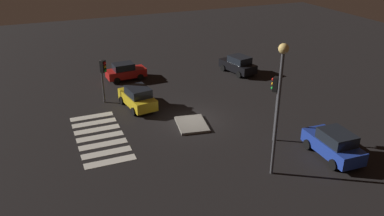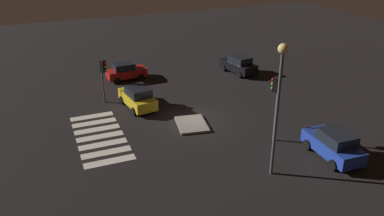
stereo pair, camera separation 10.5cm
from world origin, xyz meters
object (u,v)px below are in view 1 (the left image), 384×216
at_px(car_blue, 334,144).
at_px(street_lamp, 280,89).
at_px(traffic_light_north, 276,93).
at_px(car_red, 125,71).
at_px(traffic_island, 192,124).
at_px(traffic_light_south, 103,71).
at_px(car_yellow, 138,97).
at_px(car_black, 238,65).

bearing_deg(car_blue, street_lamp, 93.87).
xyz_separation_m(car_blue, traffic_light_north, (-3.33, -2.31, 2.52)).
bearing_deg(car_red, traffic_island, -82.97).
bearing_deg(street_lamp, traffic_island, -165.17).
bearing_deg(traffic_light_north, traffic_light_south, 2.42).
xyz_separation_m(traffic_island, car_yellow, (-4.58, -2.78, 0.79)).
bearing_deg(traffic_light_north, car_red, -16.25).
distance_m(traffic_island, street_lamp, 9.36).
height_order(car_blue, traffic_light_south, traffic_light_south).
xyz_separation_m(car_black, street_lamp, (16.44, -6.66, 4.47)).
relative_size(car_black, traffic_light_south, 1.16).
relative_size(car_red, street_lamp, 0.48).
relative_size(traffic_island, street_lamp, 0.39).
height_order(traffic_light_south, street_lamp, street_lamp).
relative_size(car_blue, car_yellow, 1.00).
xyz_separation_m(car_red, car_blue, (18.71, 8.66, 0.10)).
distance_m(car_red, street_lamp, 19.82).
bearing_deg(street_lamp, car_black, 157.94).
height_order(car_yellow, car_black, car_yellow).
height_order(car_black, street_lamp, street_lamp).
height_order(traffic_island, car_yellow, car_yellow).
height_order(car_blue, car_yellow, car_blue).
bearing_deg(car_yellow, traffic_light_north, -149.02).
height_order(traffic_light_north, street_lamp, street_lamp).
height_order(car_red, traffic_light_north, traffic_light_north).
bearing_deg(traffic_light_north, car_blue, 176.10).
bearing_deg(traffic_light_south, car_yellow, 5.51).
distance_m(car_black, traffic_light_south, 13.97).
xyz_separation_m(car_red, car_black, (2.41, 10.78, 0.06)).
height_order(car_red, car_yellow, car_yellow).
distance_m(car_blue, traffic_light_south, 18.13).
height_order(traffic_island, street_lamp, street_lamp).
relative_size(car_red, car_blue, 0.89).
relative_size(traffic_island, car_yellow, 0.72).
bearing_deg(traffic_island, car_yellow, -148.73).
relative_size(traffic_island, car_blue, 0.72).
bearing_deg(car_black, traffic_island, 124.01).
distance_m(car_black, traffic_light_north, 13.94).
height_order(traffic_island, car_black, car_black).
bearing_deg(street_lamp, car_red, -167.69).
xyz_separation_m(traffic_light_north, traffic_light_south, (-10.55, -9.20, -0.67)).
distance_m(car_red, car_yellow, 6.81).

